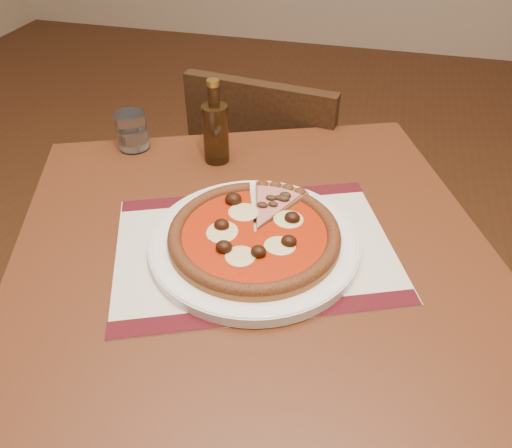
{
  "coord_description": "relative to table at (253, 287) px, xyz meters",
  "views": [
    {
      "loc": [
        0.48,
        -0.85,
        1.3
      ],
      "look_at": [
        0.31,
        -0.21,
        0.78
      ],
      "focal_mm": 35.0,
      "sensor_mm": 36.0,
      "label": 1
    }
  ],
  "objects": [
    {
      "name": "water_glass",
      "position": [
        -0.34,
        0.25,
        0.14
      ],
      "size": [
        0.08,
        0.08,
        0.08
      ],
      "primitive_type": "cylinder",
      "rotation": [
        0.0,
        0.0,
        0.22
      ],
      "color": "white",
      "rests_on": "table"
    },
    {
      "name": "bottle",
      "position": [
        -0.14,
        0.25,
        0.17
      ],
      "size": [
        0.05,
        0.05,
        0.18
      ],
      "color": "#37220D",
      "rests_on": "table"
    },
    {
      "name": "plate",
      "position": [
        0.0,
        -0.01,
        0.11
      ],
      "size": [
        0.35,
        0.35,
        0.02
      ],
      "primitive_type": "cylinder",
      "color": "white",
      "rests_on": "placemat"
    },
    {
      "name": "placemat",
      "position": [
        0.0,
        -0.01,
        0.1
      ],
      "size": [
        0.55,
        0.48,
        0.0
      ],
      "primitive_type": "cube",
      "rotation": [
        0.0,
        0.0,
        0.4
      ],
      "color": "beige",
      "rests_on": "table"
    },
    {
      "name": "ham_slice",
      "position": [
        0.02,
        0.08,
        0.13
      ],
      "size": [
        0.1,
        0.14,
        0.02
      ],
      "rotation": [
        0.0,
        0.0,
        1.47
      ],
      "color": "#965C24",
      "rests_on": "plate"
    },
    {
      "name": "chair_far",
      "position": [
        -0.1,
        0.58,
        -0.18
      ],
      "size": [
        0.44,
        0.44,
        0.83
      ],
      "rotation": [
        0.0,
        0.0,
        3.01
      ],
      "color": "black",
      "rests_on": "ground"
    },
    {
      "name": "pizza",
      "position": [
        0.0,
        -0.01,
        0.13
      ],
      "size": [
        0.28,
        0.28,
        0.04
      ],
      "color": "#965C24",
      "rests_on": "plate"
    },
    {
      "name": "table",
      "position": [
        0.0,
        0.0,
        0.0
      ],
      "size": [
        1.04,
        1.04,
        0.75
      ],
      "rotation": [
        0.0,
        0.0,
        0.39
      ],
      "color": "#5D2A16",
      "rests_on": "ground"
    }
  ]
}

